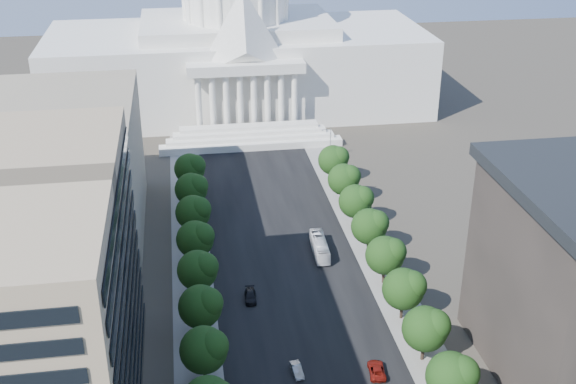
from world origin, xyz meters
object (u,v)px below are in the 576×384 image
car_red (377,370)px  car_dark_b (250,296)px  car_silver (297,370)px  city_bus (320,247)px

car_red → car_dark_b: 30.31m
car_silver → car_red: bearing=-14.6°
car_silver → city_bus: (11.06, 37.45, 0.92)m
car_red → car_dark_b: (-17.94, 24.43, -0.01)m
car_red → city_bus: 39.52m
car_red → car_silver: bearing=-2.3°
car_silver → car_dark_b: 23.00m
car_red → car_dark_b: bearing=-47.0°
car_silver → car_dark_b: (-5.17, 22.41, 0.04)m
car_dark_b → city_bus: 22.15m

